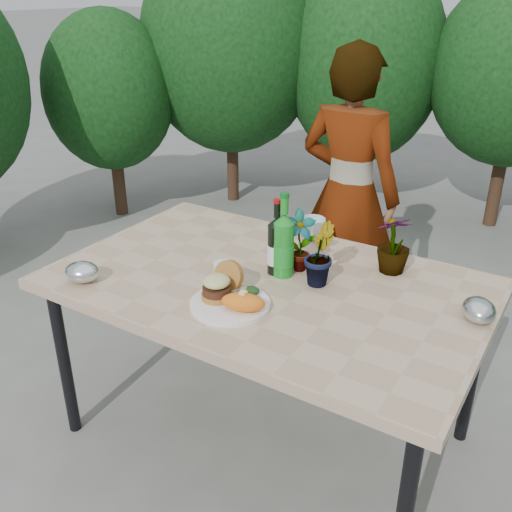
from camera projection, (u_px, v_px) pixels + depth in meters
The scene contains 18 objects.
ground at pixel (266, 432), 2.47m from camera, with size 80.00×80.00×0.00m, color slate.
patio_table at pixel (267, 293), 2.17m from camera, with size 1.60×1.00×0.75m.
shrub_hedge at pixel (405, 101), 3.30m from camera, with size 6.90×5.03×2.16m.
dinner_plate at pixel (230, 304), 1.97m from camera, with size 0.28×0.28×0.01m, color white.
burger_stack at pixel (220, 284), 1.98m from camera, with size 0.11×0.16×0.11m.
sweet_potato at pixel (243, 302), 1.90m from camera, with size 0.15×0.08×0.06m, color orange.
grilled_veg at pixel (249, 289), 2.02m from camera, with size 0.08×0.05×0.03m.
wine_bottle at pixel (277, 246), 2.15m from camera, with size 0.07×0.07×0.30m.
sparkling_water at pixel (284, 246), 2.13m from camera, with size 0.08×0.08×0.33m.
plastic_cup at pixel (224, 275), 2.08m from camera, with size 0.07×0.07×0.10m, color silver.
seedling_left at pixel (299, 242), 2.17m from camera, with size 0.13×0.09×0.24m, color #2C5A1E.
seedling_mid at pixel (319, 254), 2.07m from camera, with size 0.13×0.10×0.24m, color #1F541D.
seedling_right at pixel (394, 244), 2.16m from camera, with size 0.13×0.13×0.23m, color #1F591E.
blue_bowl at pixel (313, 228), 2.48m from camera, with size 0.12×0.12×0.09m, color silver.
foil_packet_left at pixel (82, 272), 2.12m from camera, with size 0.13×0.11×0.08m, color silver.
foil_packet_right at pixel (479, 310), 1.87m from camera, with size 0.13×0.11×0.08m, color #B1B3B8.
person at pixel (348, 195), 2.98m from camera, with size 0.56×0.37×1.53m, color #9D674E.
terracotta_pot at pixel (217, 222), 4.47m from camera, with size 0.17×0.17×0.14m.
Camera 1 is at (0.98, -1.63, 1.75)m, focal length 40.00 mm.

